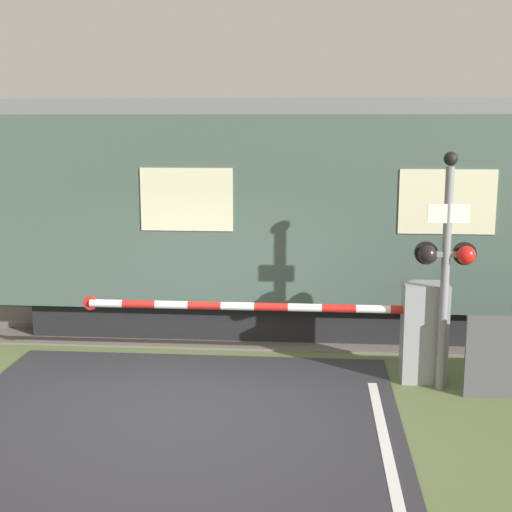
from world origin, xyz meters
The scene contains 5 objects.
ground_plane centered at (0.00, 0.00, 0.00)m, with size 80.00×80.00×0.00m, color #5B6B3D.
track_bed centered at (0.00, 3.92, 0.02)m, with size 36.00×3.20×0.13m.
train centered at (3.63, 3.92, 1.98)m, with size 14.33×2.84×3.87m.
crossing_barrier centered at (2.86, 1.24, 0.73)m, with size 5.06×0.44×1.38m.
signal_post centered at (3.36, 0.92, 1.79)m, with size 0.79×0.26×3.15m.
Camera 1 is at (1.66, -8.29, 3.51)m, focal length 50.00 mm.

